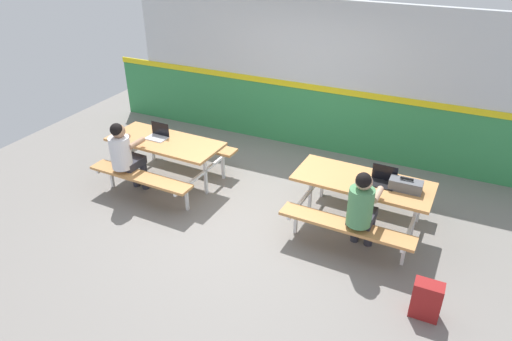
{
  "coord_description": "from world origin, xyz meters",
  "views": [
    {
      "loc": [
        2.44,
        -5.02,
        3.75
      ],
      "look_at": [
        0.0,
        0.16,
        0.55
      ],
      "focal_mm": 32.28,
      "sensor_mm": 36.0,
      "label": 1
    }
  ],
  "objects_px": {
    "laptop_dark": "(383,180)",
    "backpack_dark": "(426,300)",
    "laptop_silver": "(158,135)",
    "student_nearer": "(125,153)",
    "student_further": "(362,206)",
    "picnic_table_left": "(166,150)",
    "picnic_table_right": "(362,191)",
    "toolbox_grey": "(406,185)"
  },
  "relations": [
    {
      "from": "student_nearer",
      "to": "student_further",
      "type": "height_order",
      "value": "same"
    },
    {
      "from": "backpack_dark",
      "to": "laptop_dark",
      "type": "bearing_deg",
      "value": 121.7
    },
    {
      "from": "backpack_dark",
      "to": "picnic_table_left",
      "type": "bearing_deg",
      "value": 164.04
    },
    {
      "from": "picnic_table_left",
      "to": "laptop_dark",
      "type": "bearing_deg",
      "value": 2.32
    },
    {
      "from": "toolbox_grey",
      "to": "student_nearer",
      "type": "bearing_deg",
      "value": -170.77
    },
    {
      "from": "laptop_silver",
      "to": "student_further",
      "type": "bearing_deg",
      "value": -8.64
    },
    {
      "from": "picnic_table_left",
      "to": "backpack_dark",
      "type": "relative_size",
      "value": 4.08
    },
    {
      "from": "picnic_table_right",
      "to": "student_further",
      "type": "xyz_separation_m",
      "value": [
        0.12,
        -0.56,
        0.13
      ]
    },
    {
      "from": "student_nearer",
      "to": "student_further",
      "type": "xyz_separation_m",
      "value": [
        3.47,
        0.09,
        0.0
      ]
    },
    {
      "from": "student_nearer",
      "to": "toolbox_grey",
      "type": "xyz_separation_m",
      "value": [
        3.88,
        0.63,
        0.1
      ]
    },
    {
      "from": "picnic_table_left",
      "to": "laptop_dark",
      "type": "relative_size",
      "value": 5.49
    },
    {
      "from": "student_nearer",
      "to": "toolbox_grey",
      "type": "bearing_deg",
      "value": 9.23
    },
    {
      "from": "student_nearer",
      "to": "toolbox_grey",
      "type": "relative_size",
      "value": 3.02
    },
    {
      "from": "laptop_silver",
      "to": "backpack_dark",
      "type": "relative_size",
      "value": 0.74
    },
    {
      "from": "student_nearer",
      "to": "toolbox_grey",
      "type": "distance_m",
      "value": 3.93
    },
    {
      "from": "laptop_silver",
      "to": "laptop_dark",
      "type": "distance_m",
      "value": 3.41
    },
    {
      "from": "student_further",
      "to": "laptop_dark",
      "type": "xyz_separation_m",
      "value": [
        0.12,
        0.59,
        0.08
      ]
    },
    {
      "from": "student_further",
      "to": "toolbox_grey",
      "type": "height_order",
      "value": "student_further"
    },
    {
      "from": "backpack_dark",
      "to": "picnic_table_right",
      "type": "bearing_deg",
      "value": 129.41
    },
    {
      "from": "laptop_dark",
      "to": "backpack_dark",
      "type": "distance_m",
      "value": 1.62
    },
    {
      "from": "laptop_silver",
      "to": "laptop_dark",
      "type": "relative_size",
      "value": 1.0
    },
    {
      "from": "student_nearer",
      "to": "laptop_dark",
      "type": "bearing_deg",
      "value": 10.7
    },
    {
      "from": "toolbox_grey",
      "to": "backpack_dark",
      "type": "height_order",
      "value": "toolbox_grey"
    },
    {
      "from": "laptop_silver",
      "to": "laptop_dark",
      "type": "height_order",
      "value": "same"
    },
    {
      "from": "laptop_dark",
      "to": "student_further",
      "type": "bearing_deg",
      "value": -101.11
    },
    {
      "from": "laptop_silver",
      "to": "backpack_dark",
      "type": "xyz_separation_m",
      "value": [
        4.21,
        -1.2,
        -0.57
      ]
    },
    {
      "from": "laptop_silver",
      "to": "laptop_dark",
      "type": "xyz_separation_m",
      "value": [
        3.41,
        0.09,
        0.0
      ]
    },
    {
      "from": "student_nearer",
      "to": "picnic_table_left",
      "type": "bearing_deg",
      "value": 59.24
    },
    {
      "from": "picnic_table_right",
      "to": "student_further",
      "type": "bearing_deg",
      "value": -77.54
    },
    {
      "from": "picnic_table_left",
      "to": "picnic_table_right",
      "type": "height_order",
      "value": "same"
    },
    {
      "from": "picnic_table_right",
      "to": "student_nearer",
      "type": "relative_size",
      "value": 1.49
    },
    {
      "from": "laptop_dark",
      "to": "backpack_dark",
      "type": "height_order",
      "value": "laptop_dark"
    },
    {
      "from": "student_further",
      "to": "backpack_dark",
      "type": "distance_m",
      "value": 1.25
    },
    {
      "from": "student_nearer",
      "to": "laptop_dark",
      "type": "height_order",
      "value": "student_nearer"
    },
    {
      "from": "toolbox_grey",
      "to": "laptop_dark",
      "type": "bearing_deg",
      "value": 170.7
    },
    {
      "from": "student_nearer",
      "to": "backpack_dark",
      "type": "height_order",
      "value": "student_nearer"
    },
    {
      "from": "picnic_table_right",
      "to": "backpack_dark",
      "type": "distance_m",
      "value": 1.67
    },
    {
      "from": "picnic_table_left",
      "to": "laptop_silver",
      "type": "height_order",
      "value": "laptop_silver"
    },
    {
      "from": "backpack_dark",
      "to": "student_nearer",
      "type": "bearing_deg",
      "value": 172.02
    },
    {
      "from": "toolbox_grey",
      "to": "picnic_table_left",
      "type": "bearing_deg",
      "value": -178.64
    },
    {
      "from": "picnic_table_left",
      "to": "student_nearer",
      "type": "bearing_deg",
      "value": -120.76
    },
    {
      "from": "toolbox_grey",
      "to": "student_further",
      "type": "bearing_deg",
      "value": -126.81
    }
  ]
}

